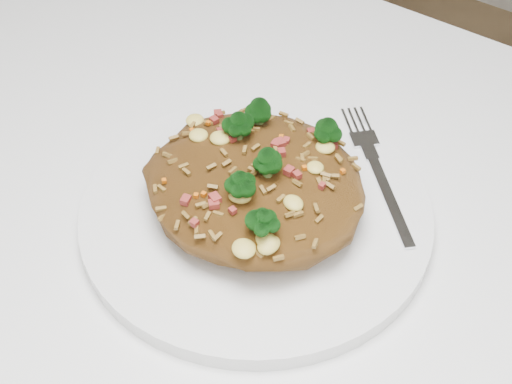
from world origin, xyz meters
TOP-DOWN VIEW (x-y plane):
  - dining_table at (0.00, 0.00)m, footprint 1.20×0.80m
  - plate at (-0.06, 0.06)m, footprint 0.27×0.27m
  - fried_rice at (-0.06, 0.06)m, footprint 0.17×0.15m
  - fork at (0.00, 0.14)m, footprint 0.13×0.12m

SIDE VIEW (x-z plane):
  - dining_table at x=0.00m, z-range 0.28..1.03m
  - plate at x=-0.06m, z-range 0.75..0.76m
  - fork at x=0.00m, z-range 0.76..0.77m
  - fried_rice at x=-0.06m, z-range 0.76..0.83m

